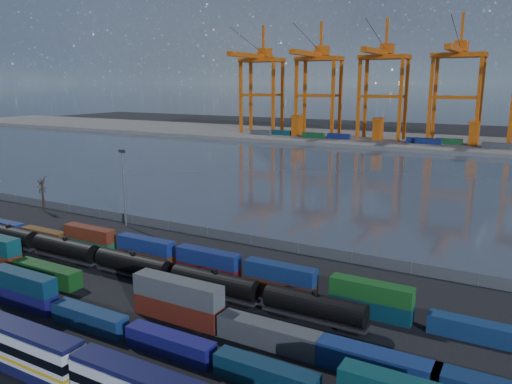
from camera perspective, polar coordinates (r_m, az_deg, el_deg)
The scene contains 13 objects.
ground at distance 74.41m, azimuth -11.68°, elevation -11.91°, with size 700.00×700.00×0.00m, color black.
harbor_water at distance 164.87m, azimuth 12.92°, elevation 1.46°, with size 700.00×700.00×0.00m, color #333C4A.
far_quay at distance 266.11m, azimuth 19.50°, elevation 5.33°, with size 700.00×70.00×2.00m, color #514F4C.
container_row_south at distance 66.41m, azimuth -17.25°, elevation -13.48°, with size 139.35×2.32×4.94m.
container_row_mid at distance 76.30m, azimuth -17.51°, elevation -10.10°, with size 142.41×2.62×5.58m.
container_row_north at distance 81.99m, azimuth -8.01°, elevation -7.95°, with size 128.40×2.23×4.75m.
tanker_string at distance 92.87m, azimuth -20.93°, elevation -6.09°, with size 107.12×3.03×4.34m.
waterfront_fence at distance 95.36m, azimuth -0.59°, elevation -5.51°, with size 160.12×0.12×2.20m.
bare_tree at distance 129.68m, azimuth -23.20°, elevation -0.18°, with size 2.26×2.35×8.67m.
yard_light_mast at distance 109.52m, azimuth -14.87°, elevation 0.90°, with size 1.60×0.40×16.60m.
gantry_cranes at distance 259.50m, azimuth 18.15°, elevation 13.47°, with size 198.86×45.81×62.03m.
quay_containers at distance 253.86m, azimuth 16.49°, elevation 5.75°, with size 172.58×10.99×2.60m.
straddle_carriers at distance 256.10m, azimuth 18.65°, elevation 6.68°, with size 140.00×7.00×11.10m.
Camera 1 is at (45.44, -50.57, 30.25)m, focal length 35.00 mm.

